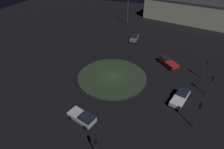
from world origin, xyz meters
name	(u,v)px	position (x,y,z in m)	size (l,w,h in m)	color
ground_plane	(112,77)	(0.00, 0.00, 0.00)	(119.17, 119.17, 0.00)	black
roundabout_island	(112,77)	(0.00, 0.00, 0.14)	(12.90, 12.90, 0.28)	#263823
car_grey	(134,38)	(17.86, -0.05, 0.80)	(4.25, 2.23, 1.50)	slate
car_silver	(83,117)	(-11.24, 0.40, 0.77)	(2.95, 4.38, 1.43)	silver
car_red	(168,62)	(8.05, -9.45, 0.76)	(4.53, 4.51, 1.46)	red
car_white	(180,97)	(-2.48, -12.28, 0.74)	(4.88, 3.15, 1.39)	white
traffic_light_south	(206,67)	(5.18, -16.01, 2.65)	(0.35, 0.39, 3.70)	#2D2D2D
traffic_light_south_near	(211,82)	(0.54, -16.43, 2.69)	(0.31, 0.36, 3.77)	#2D2D2D
traffic_light_west	(96,145)	(-15.79, -3.67, 2.81)	(0.38, 0.34, 3.94)	#2D2D2D
traffic_light_southwest	(199,110)	(-7.21, -14.11, 3.15)	(0.37, 0.40, 4.44)	#2D2D2D
streetlamp_east	(128,5)	(29.79, 5.13, 5.94)	(0.52, 0.52, 9.29)	#4C4C51
store_building	(192,9)	(42.61, -14.22, 3.43)	(22.71, 31.62, 6.86)	#B7B299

